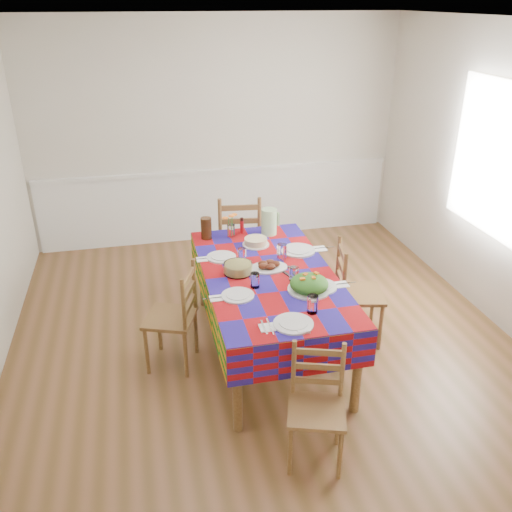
{
  "coord_description": "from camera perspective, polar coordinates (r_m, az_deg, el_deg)",
  "views": [
    {
      "loc": [
        -0.98,
        -3.97,
        2.85
      ],
      "look_at": [
        -0.09,
        -0.06,
        0.92
      ],
      "focal_mm": 38.0,
      "sensor_mm": 36.0,
      "label": 1
    }
  ],
  "objects": [
    {
      "name": "room",
      "position": [
        4.36,
        1.0,
        5.57
      ],
      "size": [
        4.58,
        5.08,
        2.78
      ],
      "color": "brown",
      "rests_on": "ground"
    },
    {
      "name": "wainscot",
      "position": [
        6.95,
        -3.96,
        5.73
      ],
      "size": [
        4.41,
        0.06,
        0.92
      ],
      "color": "silver",
      "rests_on": "room"
    },
    {
      "name": "window_right",
      "position": [
        5.52,
        23.65,
        9.39
      ],
      "size": [
        0.0,
        1.4,
        1.4
      ],
      "primitive_type": "plane",
      "rotation": [
        0.0,
        -1.57,
        0.0
      ],
      "color": "white",
      "rests_on": "room"
    },
    {
      "name": "dining_table",
      "position": [
        4.54,
        1.33,
        -2.71
      ],
      "size": [
        1.07,
        1.99,
        0.77
      ],
      "color": "brown",
      "rests_on": "room"
    },
    {
      "name": "setting_near_head",
      "position": [
        3.86,
        4.61,
        -6.36
      ],
      "size": [
        0.46,
        0.31,
        0.14
      ],
      "color": "silver",
      "rests_on": "dining_table"
    },
    {
      "name": "setting_left_near",
      "position": [
        4.19,
        -1.34,
        -3.57
      ],
      "size": [
        0.47,
        0.28,
        0.12
      ],
      "rotation": [
        0.0,
        0.0,
        1.57
      ],
      "color": "silver",
      "rests_on": "dining_table"
    },
    {
      "name": "setting_left_far",
      "position": [
        4.73,
        -2.95,
        -0.03
      ],
      "size": [
        0.47,
        0.28,
        0.12
      ],
      "rotation": [
        0.0,
        0.0,
        1.57
      ],
      "color": "silver",
      "rests_on": "dining_table"
    },
    {
      "name": "setting_right_near",
      "position": [
        4.32,
        5.81,
        -2.75
      ],
      "size": [
        0.52,
        0.3,
        0.13
      ],
      "rotation": [
        0.0,
        0.0,
        -1.57
      ],
      "color": "silver",
      "rests_on": "dining_table"
    },
    {
      "name": "setting_right_far",
      "position": [
        4.82,
        3.95,
        0.55
      ],
      "size": [
        0.58,
        0.33,
        0.15
      ],
      "rotation": [
        0.0,
        0.0,
        -1.57
      ],
      "color": "silver",
      "rests_on": "dining_table"
    },
    {
      "name": "meat_platter",
      "position": [
        4.56,
        1.32,
        -1.05
      ],
      "size": [
        0.32,
        0.23,
        0.06
      ],
      "color": "silver",
      "rests_on": "dining_table"
    },
    {
      "name": "salad_platter",
      "position": [
        4.23,
        5.61,
        -2.99
      ],
      "size": [
        0.34,
        0.34,
        0.14
      ],
      "color": "silver",
      "rests_on": "dining_table"
    },
    {
      "name": "pasta_bowl",
      "position": [
        4.48,
        -1.91,
        -1.29
      ],
      "size": [
        0.24,
        0.24,
        0.09
      ],
      "color": "white",
      "rests_on": "dining_table"
    },
    {
      "name": "cake",
      "position": [
        4.99,
        -0.02,
        1.51
      ],
      "size": [
        0.25,
        0.25,
        0.07
      ],
      "color": "silver",
      "rests_on": "dining_table"
    },
    {
      "name": "serving_utensils",
      "position": [
        4.46,
        3.96,
        -2.07
      ],
      "size": [
        0.16,
        0.35,
        0.01
      ],
      "color": "black",
      "rests_on": "dining_table"
    },
    {
      "name": "flower_vase",
      "position": [
        5.13,
        -2.66,
        3.02
      ],
      "size": [
        0.15,
        0.13,
        0.24
      ],
      "color": "white",
      "rests_on": "dining_table"
    },
    {
      "name": "hot_sauce",
      "position": [
        5.23,
        -1.49,
        3.24
      ],
      "size": [
        0.04,
        0.04,
        0.16
      ],
      "primitive_type": "cylinder",
      "color": "#B10E15",
      "rests_on": "dining_table"
    },
    {
      "name": "green_pitcher",
      "position": [
        5.19,
        1.38,
        3.64
      ],
      "size": [
        0.15,
        0.15,
        0.25
      ],
      "primitive_type": "cylinder",
      "color": "#A9D798",
      "rests_on": "dining_table"
    },
    {
      "name": "tea_pitcher",
      "position": [
        5.13,
        -5.26,
        2.93
      ],
      "size": [
        0.1,
        0.1,
        0.21
      ],
      "primitive_type": "cylinder",
      "color": "#331B0B",
      "rests_on": "dining_table"
    },
    {
      "name": "name_card",
      "position": [
        3.74,
        5.05,
        -7.96
      ],
      "size": [
        0.09,
        0.03,
        0.02
      ],
      "primitive_type": "cube",
      "color": "silver",
      "rests_on": "dining_table"
    },
    {
      "name": "chair_near",
      "position": [
        3.71,
        6.38,
        -15.5
      ],
      "size": [
        0.47,
        0.45,
        0.84
      ],
      "rotation": [
        0.0,
        0.0,
        -0.32
      ],
      "color": "brown",
      "rests_on": "room"
    },
    {
      "name": "chair_far",
      "position": [
        5.71,
        -1.79,
        1.57
      ],
      "size": [
        0.51,
        0.49,
        1.05
      ],
      "rotation": [
        0.0,
        0.0,
        3.02
      ],
      "color": "brown",
      "rests_on": "room"
    },
    {
      "name": "chair_left",
      "position": [
        4.55,
        -8.52,
        -6.45
      ],
      "size": [
        0.51,
        0.52,
        0.92
      ],
      "rotation": [
        0.0,
        0.0,
        -1.93
      ],
      "color": "brown",
      "rests_on": "room"
    },
    {
      "name": "chair_right",
      "position": [
        4.89,
        10.36,
        -3.91
      ],
      "size": [
        0.48,
        0.5,
        0.95
      ],
      "rotation": [
        0.0,
        0.0,
        1.35
      ],
      "color": "brown",
      "rests_on": "room"
    }
  ]
}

